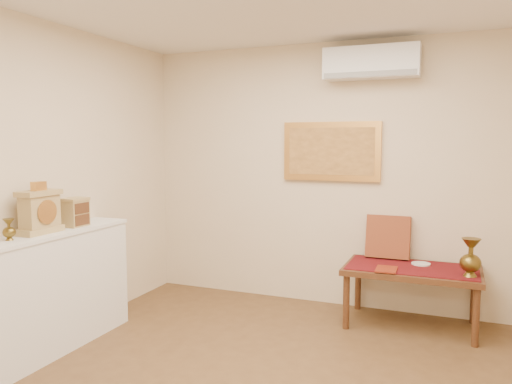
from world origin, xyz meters
The scene contains 14 objects.
wall_back centered at (0.00, 2.25, 1.35)m, with size 4.00×0.02×2.70m, color beige.
wall_left centered at (-2.00, 0.00, 1.35)m, with size 0.02×4.50×2.70m, color beige.
brass_urn_small centered at (-1.82, -0.14, 1.08)m, with size 0.09×0.09×0.21m, color brown, non-canonical shape.
table_cloth centered at (0.85, 1.88, 0.55)m, with size 1.14×0.59×0.01m, color #5F0F13.
brass_urn_tall centered at (1.33, 1.73, 0.76)m, with size 0.18×0.18×0.40m, color brown, non-canonical shape.
plate centered at (0.92, 2.00, 0.56)m, with size 0.17×0.17×0.01m, color silver.
menu centered at (0.65, 1.68, 0.56)m, with size 0.18×0.25×0.01m, color maroon.
cushion centered at (0.60, 2.16, 0.77)m, with size 0.42×0.10×0.42m, color maroon.
display_ledge centered at (-1.82, 0.00, 0.49)m, with size 0.37×2.02×0.98m.
mantel_clock centered at (-1.82, 0.15, 1.15)m, with size 0.17×0.36×0.41m.
wooden_chest centered at (-1.80, 0.52, 1.10)m, with size 0.16×0.21×0.24m.
low_table centered at (0.85, 1.88, 0.48)m, with size 1.20×0.70×0.55m.
painting centered at (0.00, 2.22, 1.60)m, with size 1.00×0.06×0.60m.
ac_unit centered at (0.40, 2.12, 2.45)m, with size 0.90×0.25×0.30m.
Camera 1 is at (1.20, -2.80, 1.70)m, focal length 35.00 mm.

